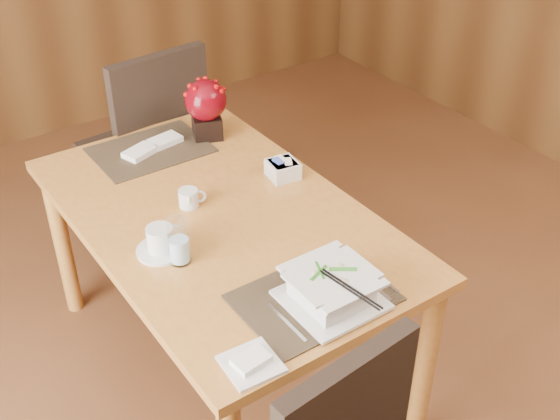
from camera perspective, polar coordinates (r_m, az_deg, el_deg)
dining_table at (r=2.54m, az=-4.81°, el=-2.06°), size 0.90×1.50×0.75m
placemat_near at (r=2.12m, az=2.75°, el=-7.12°), size 0.45×0.33×0.01m
placemat_far at (r=2.91m, az=-10.48°, el=4.84°), size 0.45×0.33×0.01m
soup_setting at (r=2.07m, az=4.23°, el=-6.41°), size 0.27×0.27×0.11m
coffee_cup at (r=2.30m, az=-9.69°, el=-2.55°), size 0.17×0.17×0.09m
water_glass at (r=2.23m, az=-8.23°, el=-2.51°), size 0.08×0.08×0.16m
creamer_jug at (r=2.52m, az=-7.44°, el=0.95°), size 0.12×0.12×0.07m
sugar_caddy at (r=2.67m, az=0.23°, el=3.32°), size 0.12×0.12×0.07m
berry_decor at (r=2.91m, az=-6.05°, el=8.45°), size 0.17×0.17×0.25m
napkins_far at (r=2.91m, az=-10.17°, el=5.20°), size 0.27×0.15×0.02m
bread_plate at (r=1.92m, az=-2.35°, el=-12.39°), size 0.15×0.15×0.01m
far_chair at (r=3.33m, az=-10.45°, el=5.60°), size 0.52×0.53×1.04m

